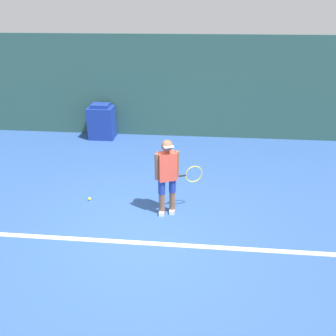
# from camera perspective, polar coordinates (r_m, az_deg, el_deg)

# --- Properties ---
(ground_plane) EXTENTS (24.00, 24.00, 0.00)m
(ground_plane) POSITION_cam_1_polar(r_m,az_deg,el_deg) (6.25, -4.74, -11.01)
(ground_plane) COLOR #2D5193
(back_wall) EXTENTS (24.00, 0.10, 3.10)m
(back_wall) POSITION_cam_1_polar(r_m,az_deg,el_deg) (10.42, -0.09, 13.80)
(back_wall) COLOR #2D564C
(back_wall) RESTS_ON ground_plane
(court_baseline) EXTENTS (21.60, 0.10, 0.01)m
(court_baseline) POSITION_cam_1_polar(r_m,az_deg,el_deg) (5.99, -5.28, -12.84)
(court_baseline) COLOR white
(court_baseline) RESTS_ON ground_plane
(tennis_player) EXTENTS (0.91, 0.47, 1.59)m
(tennis_player) POSITION_cam_1_polar(r_m,az_deg,el_deg) (6.31, -0.03, -1.11)
(tennis_player) COLOR brown
(tennis_player) RESTS_ON ground_plane
(tennis_ball) EXTENTS (0.07, 0.07, 0.07)m
(tennis_ball) POSITION_cam_1_polar(r_m,az_deg,el_deg) (7.34, -13.51, -5.24)
(tennis_ball) COLOR #D1E533
(tennis_ball) RESTS_ON ground_plane
(covered_chair) EXTENTS (0.78, 0.64, 1.10)m
(covered_chair) POSITION_cam_1_polar(r_m,az_deg,el_deg) (10.68, -11.44, 7.90)
(covered_chair) COLOR navy
(covered_chair) RESTS_ON ground_plane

